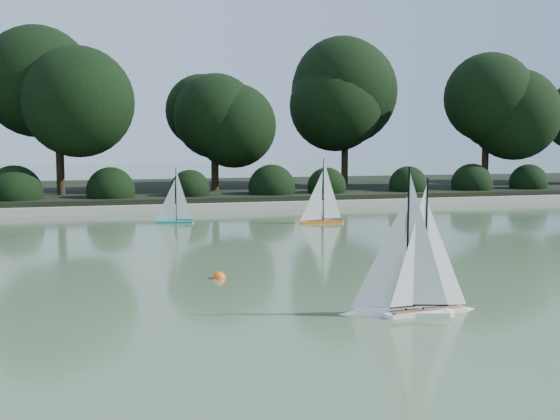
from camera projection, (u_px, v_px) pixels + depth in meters
name	position (u px, v px, depth m)	size (l,w,h in m)	color
ground	(295.00, 293.00, 7.95)	(80.00, 80.00, 0.00)	#394D2E
pond_coping	(190.00, 207.00, 16.59)	(40.00, 0.35, 0.18)	gray
far_bank	(172.00, 192.00, 20.43)	(40.00, 8.00, 0.30)	black
tree_line	(223.00, 104.00, 18.98)	(26.31, 3.93, 4.39)	black
shrub_hedge	(185.00, 190.00, 17.42)	(29.10, 1.10, 1.10)	black
sailboat_white_a	(393.00, 291.00, 6.93)	(1.14, 0.48, 1.57)	white
sailboat_white_b	(434.00, 291.00, 7.01)	(1.07, 0.28, 1.45)	white
sailboat_orange	(318.00, 213.00, 14.25)	(1.04, 0.23, 1.41)	orange
sailboat_teal	(171.00, 214.00, 14.30)	(0.88, 0.35, 1.21)	#098B85
race_buoy	(219.00, 278.00, 8.76)	(0.17, 0.17, 0.17)	#FF590D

